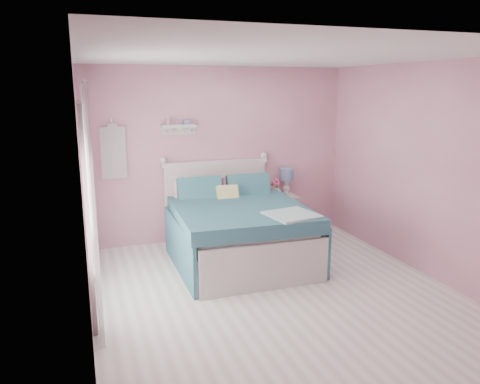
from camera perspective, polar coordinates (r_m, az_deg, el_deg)
floor at (r=5.43m, az=4.51°, el=-12.37°), size 4.50×4.50×0.00m
room_shell at (r=4.97m, az=4.83°, el=4.41°), size 4.50×4.50×4.50m
bed at (r=6.30m, az=-0.41°, el=-4.75°), size 1.72×2.13×1.22m
nightstand at (r=7.42m, az=5.27°, el=-2.83°), size 0.44×0.43×0.63m
table_lamp at (r=7.41m, az=5.71°, el=1.95°), size 0.21×0.21×0.42m
vase at (r=7.33m, az=4.41°, el=0.21°), size 0.17×0.17×0.17m
teacup at (r=7.16m, az=5.40°, el=-0.52°), size 0.10×0.10×0.07m
roses at (r=7.30m, az=4.42°, el=1.14°), size 0.14×0.11×0.12m
wall_shelf at (r=6.85m, az=-7.56°, el=7.87°), size 0.50×0.15×0.25m
hanging_dress at (r=6.75m, az=-15.17°, el=4.62°), size 0.34×0.03×0.72m
french_door at (r=5.05m, az=-18.21°, el=-1.96°), size 0.04×1.32×2.16m
curtain_near at (r=4.30m, az=-17.42°, el=-2.93°), size 0.04×0.40×2.32m
curtain_far at (r=5.75m, az=-17.95°, el=0.88°), size 0.04×0.40×2.32m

